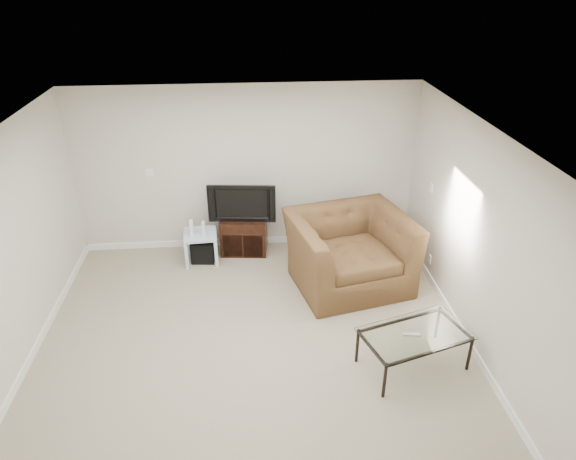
{
  "coord_description": "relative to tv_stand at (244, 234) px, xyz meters",
  "views": [
    {
      "loc": [
        0.0,
        -4.62,
        3.99
      ],
      "look_at": [
        0.5,
        1.2,
        0.9
      ],
      "focal_mm": 32.0,
      "sensor_mm": 36.0,
      "label": 1
    }
  ],
  "objects": [
    {
      "name": "wall_right",
      "position": [
        2.58,
        -2.28,
        0.97
      ],
      "size": [
        0.02,
        5.0,
        2.5
      ],
      "primitive_type": "cube",
      "color": "silver",
      "rests_on": "ground"
    },
    {
      "name": "subwoofer",
      "position": [
        -0.61,
        -0.21,
        -0.12
      ],
      "size": [
        0.36,
        0.36,
        0.34
      ],
      "primitive_type": "cube",
      "rotation": [
        0.0,
        0.0,
        -0.09
      ],
      "color": "black",
      "rests_on": "floor"
    },
    {
      "name": "floor",
      "position": [
        0.08,
        -2.28,
        -0.28
      ],
      "size": [
        5.0,
        5.0,
        0.0
      ],
      "primitive_type": "plane",
      "color": "tan",
      "rests_on": "ground"
    },
    {
      "name": "wall_back",
      "position": [
        0.08,
        0.22,
        0.97
      ],
      "size": [
        5.0,
        0.02,
        2.5
      ],
      "primitive_type": "cube",
      "color": "silver",
      "rests_on": "ground"
    },
    {
      "name": "remote",
      "position": [
        1.76,
        -2.73,
        0.18
      ],
      "size": [
        0.18,
        0.07,
        0.02
      ],
      "primitive_type": "cube",
      "rotation": [
        0.0,
        0.0,
        -0.12
      ],
      "color": "#B2B2B7",
      "rests_on": "coffee_table"
    },
    {
      "name": "side_table",
      "position": [
        -0.64,
        -0.23,
        -0.06
      ],
      "size": [
        0.5,
        0.5,
        0.45
      ],
      "primitive_type": null,
      "rotation": [
        0.0,
        0.0,
        0.07
      ],
      "color": "silver",
      "rests_on": "floor"
    },
    {
      "name": "tv_stand",
      "position": [
        0.0,
        0.0,
        0.0
      ],
      "size": [
        0.73,
        0.54,
        0.57
      ],
      "primitive_type": null,
      "rotation": [
        0.0,
        0.0,
        -0.11
      ],
      "color": "black",
      "rests_on": "floor"
    },
    {
      "name": "dvd_player",
      "position": [
        -0.0,
        -0.04,
        0.19
      ],
      "size": [
        0.42,
        0.32,
        0.06
      ],
      "primitive_type": "cube",
      "rotation": [
        0.0,
        0.0,
        -0.11
      ],
      "color": "black",
      "rests_on": "tv_stand"
    },
    {
      "name": "coffee_table",
      "position": [
        1.81,
        -2.7,
        -0.06
      ],
      "size": [
        1.29,
        0.96,
        0.45
      ],
      "primitive_type": null,
      "rotation": [
        0.0,
        0.0,
        0.3
      ],
      "color": "black",
      "rests_on": "floor"
    },
    {
      "name": "game_console",
      "position": [
        -0.75,
        -0.26,
        0.27
      ],
      "size": [
        0.06,
        0.15,
        0.21
      ],
      "primitive_type": "cube",
      "rotation": [
        0.0,
        0.0,
        0.08
      ],
      "color": "white",
      "rests_on": "side_table"
    },
    {
      "name": "ceiling",
      "position": [
        0.08,
        -2.28,
        2.22
      ],
      "size": [
        5.0,
        5.0,
        0.0
      ],
      "primitive_type": "plane",
      "color": "white",
      "rests_on": "ground"
    },
    {
      "name": "plate_right_outlet",
      "position": [
        2.57,
        -0.98,
        0.02
      ],
      "size": [
        0.02,
        0.08,
        0.12
      ],
      "primitive_type": "cube",
      "color": "white",
      "rests_on": "wall_right"
    },
    {
      "name": "plate_right_switch",
      "position": [
        2.57,
        -0.68,
        0.97
      ],
      "size": [
        0.02,
        0.09,
        0.13
      ],
      "primitive_type": "cube",
      "color": "white",
      "rests_on": "wall_right"
    },
    {
      "name": "recliner",
      "position": [
        1.42,
        -1.0,
        0.38
      ],
      "size": [
        1.71,
        1.32,
        1.33
      ],
      "primitive_type": "imported",
      "rotation": [
        0.0,
        0.0,
        0.23
      ],
      "color": "brown",
      "rests_on": "floor"
    },
    {
      "name": "game_case",
      "position": [
        -0.58,
        -0.24,
        0.26
      ],
      "size": [
        0.05,
        0.13,
        0.18
      ],
      "primitive_type": "cube",
      "rotation": [
        0.0,
        0.0,
        0.06
      ],
      "color": "silver",
      "rests_on": "side_table"
    },
    {
      "name": "wall_left",
      "position": [
        -2.42,
        -2.28,
        0.97
      ],
      "size": [
        0.02,
        5.0,
        2.5
      ],
      "primitive_type": "cube",
      "color": "silver",
      "rests_on": "ground"
    },
    {
      "name": "television",
      "position": [
        -0.0,
        -0.03,
        0.57
      ],
      "size": [
        0.93,
        0.28,
        0.57
      ],
      "primitive_type": "imported",
      "rotation": [
        0.0,
        0.0,
        -0.1
      ],
      "color": "black",
      "rests_on": "tv_stand"
    },
    {
      "name": "plate_back",
      "position": [
        -1.32,
        0.21,
        0.97
      ],
      "size": [
        0.12,
        0.02,
        0.12
      ],
      "primitive_type": "cube",
      "color": "white",
      "rests_on": "wall_back"
    }
  ]
}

